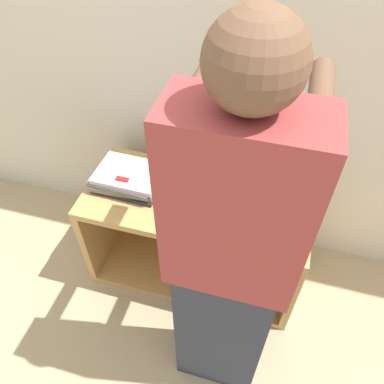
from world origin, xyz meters
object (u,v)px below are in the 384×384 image
laptop_open (199,185)px  laptop_stack_right (269,206)px  person (229,264)px  laptop_stack_left (128,178)px

laptop_open → laptop_stack_right: (0.34, -0.04, -0.00)m
laptop_open → laptop_stack_right: laptop_open is taller
laptop_open → person: (0.24, -0.52, 0.20)m
laptop_stack_left → laptop_stack_right: same height
laptop_stack_right → person: bearing=-101.5°
laptop_open → laptop_stack_left: size_ratio=0.93×
laptop_stack_left → laptop_open: bearing=7.5°
laptop_stack_right → person: (-0.10, -0.48, 0.20)m
laptop_open → laptop_stack_right: size_ratio=0.95×
laptop_open → person: size_ratio=0.19×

